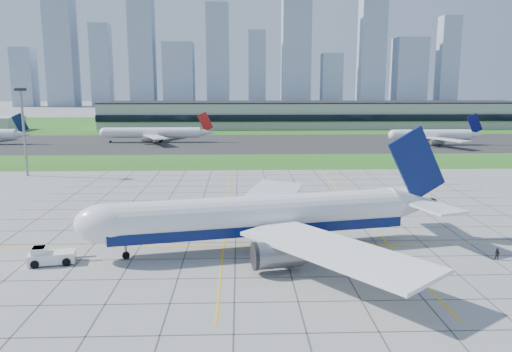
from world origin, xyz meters
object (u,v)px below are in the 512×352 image
Objects in this scene: distant_jet_2 at (433,135)px; airliner at (262,217)px; light_mast at (23,121)px; distant_jet_1 at (154,133)px; crew_far at (497,254)px; pushback_tug at (50,256)px; crew_near at (106,239)px.

airliner is at bearing -120.68° from distant_jet_2.
light_mast reaches higher than distant_jet_1.
distant_jet_1 is (-79.28, 159.46, 3.56)m from crew_far.
distant_jet_1 is (-10.75, 158.77, 3.28)m from pushback_tug.
light_mast reaches higher than crew_far.
distant_jet_2 is (114.49, 144.46, 3.28)m from pushback_tug.
crew_near is at bearing 162.45° from airliner.
pushback_tug is at bearing 179.21° from airliner.
airliner is 6.32× the size of pushback_tug.
distant_jet_2 reaches higher than crew_near.
distant_jet_1 is 1.17× the size of distant_jet_2.
airliner reaches higher than pushback_tug.
airliner reaches higher than distant_jet_2.
crew_near is 173.60m from distant_jet_2.
light_mast is 95.83m from airliner.
light_mast is 2.59× the size of pushback_tug.
pushback_tug is at bearing -173.74° from crew_near.
distant_jet_1 is 126.05m from distant_jet_2.
crew_far is 0.04× the size of distant_jet_2.
crew_near is 63.20m from crew_far.
pushback_tug is (33.96, -74.38, -14.97)m from light_mast.
pushback_tug is 5.37× the size of crew_near.
light_mast is 0.41× the size of airliner.
crew_near is 0.04× the size of distant_jet_2.
light_mast reaches higher than distant_jet_2.
pushback_tug is at bearing -65.46° from light_mast.
distant_jet_1 is at bearing 82.40° from pushback_tug.
light_mast is at bearing 103.07° from pushback_tug.
crew_far is at bearing -12.05° from pushback_tug.
distant_jet_2 is at bearing -6.52° from distant_jet_1.
crew_far is at bearing -63.56° from distant_jet_1.
airliner is 1.46× the size of distant_jet_2.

